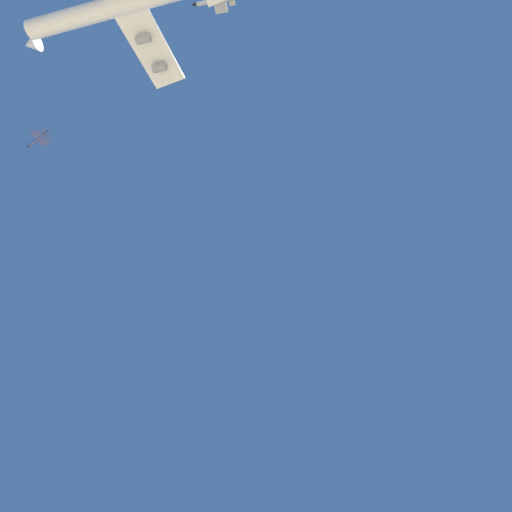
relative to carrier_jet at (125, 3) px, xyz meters
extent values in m
cylinder|color=white|center=(1.21, 0.54, 0.12)|extent=(62.12, 39.48, 6.40)
cone|color=white|center=(34.70, 15.04, 0.12)|extent=(7.37, 7.76, 6.08)
cube|color=white|center=(-0.59, -0.36, -0.84)|extent=(34.73, 59.56, 7.62)
cylinder|color=gray|center=(8.20, -20.65, -0.52)|extent=(5.83, 5.09, 3.00)
cylinder|color=gray|center=(3.86, -10.62, -1.77)|extent=(5.83, 5.09, 3.00)
cylinder|color=#38478C|center=(86.57, -5.41, 21.43)|extent=(13.03, 4.10, 1.50)
cone|color=black|center=(93.91, -3.90, 21.43)|extent=(2.26, 1.87, 1.50)
cube|color=#38478C|center=(85.10, -5.72, 21.23)|extent=(5.93, 8.72, 0.24)
cube|color=#38478C|center=(81.18, -6.53, 23.38)|extent=(2.39, 0.68, 2.60)
cube|color=#38478C|center=(81.18, -6.53, 21.63)|extent=(2.93, 5.11, 0.20)
cylinder|color=#999EA3|center=(-20.83, -20.69, 5.64)|extent=(11.59, 8.55, 1.50)
cone|color=black|center=(-14.63, -16.47, 5.64)|extent=(2.50, 2.37, 1.50)
cube|color=#999EA3|center=(-22.07, -21.53, 5.44)|extent=(8.14, 9.09, 0.24)
camera|label=1|loc=(-61.93, 2.82, -157.24)|focal=30.07mm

